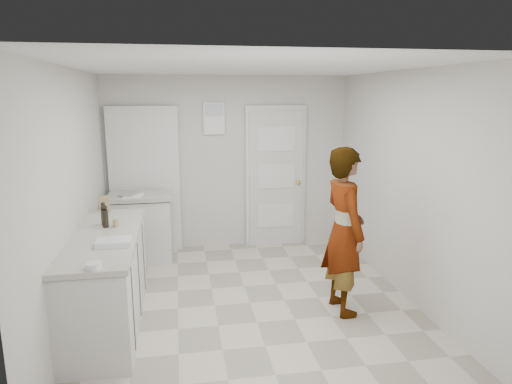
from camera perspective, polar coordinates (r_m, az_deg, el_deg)
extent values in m
plane|color=gray|center=(5.15, -0.75, -13.68)|extent=(4.00, 4.00, 0.00)
plane|color=beige|center=(6.69, -3.48, 3.61)|extent=(3.50, 0.00, 3.50)
plane|color=beige|center=(2.85, 5.56, -8.30)|extent=(3.50, 0.00, 3.50)
plane|color=beige|center=(4.79, -21.94, -0.69)|extent=(0.00, 4.00, 4.00)
plane|color=beige|center=(5.29, 18.27, 0.73)|extent=(0.00, 4.00, 4.00)
plane|color=silver|center=(4.64, -0.84, 15.34)|extent=(4.00, 4.00, 0.00)
cube|color=silver|center=(6.77, 2.51, 1.58)|extent=(0.80, 0.05, 2.00)
cube|color=silver|center=(6.80, 2.46, 1.88)|extent=(0.90, 0.04, 2.10)
sphere|color=tan|center=(6.81, 5.31, 1.18)|extent=(0.07, 0.07, 0.07)
cube|color=white|center=(6.57, -5.28, 9.13)|extent=(0.30, 0.02, 0.45)
cube|color=black|center=(6.67, -13.72, 1.26)|extent=(0.90, 0.05, 2.04)
cube|color=silver|center=(6.64, -13.74, 1.30)|extent=(0.98, 0.02, 2.10)
cube|color=silver|center=(4.79, -18.08, -10.71)|extent=(0.60, 1.90, 0.86)
cube|color=black|center=(4.95, -17.77, -14.88)|extent=(0.56, 1.86, 0.08)
cube|color=#B7B6A8|center=(4.63, -18.46, -5.34)|extent=(0.64, 1.96, 0.05)
cube|color=silver|center=(6.41, -14.14, -4.64)|extent=(0.80, 0.55, 0.86)
cube|color=black|center=(6.53, -13.96, -7.92)|extent=(0.75, 0.54, 0.08)
cube|color=#B7B6A8|center=(6.29, -14.36, -0.54)|extent=(0.84, 0.61, 0.05)
imported|color=silver|center=(4.77, 10.96, -4.82)|extent=(0.47, 0.67, 1.74)
cube|color=#A17F50|center=(5.48, -18.44, -1.40)|extent=(0.11, 0.06, 0.18)
cylinder|color=tan|center=(4.83, -17.14, -3.72)|extent=(0.05, 0.05, 0.08)
cylinder|color=black|center=(4.83, -18.31, -3.17)|extent=(0.06, 0.06, 0.18)
sphere|color=black|center=(4.81, -18.40, -1.83)|extent=(0.05, 0.05, 0.05)
cylinder|color=black|center=(4.93, -18.51, -2.82)|extent=(0.05, 0.05, 0.20)
sphere|color=black|center=(4.90, -18.60, -1.46)|extent=(0.05, 0.05, 0.05)
cube|color=silver|center=(4.27, -17.34, -6.02)|extent=(0.31, 0.22, 0.05)
cube|color=white|center=(4.27, -17.34, -6.11)|extent=(0.27, 0.18, 0.04)
cylinder|color=silver|center=(3.77, -19.61, -8.69)|extent=(0.12, 0.12, 0.05)
sphere|color=white|center=(3.76, -19.94, -8.74)|extent=(0.04, 0.04, 0.04)
sphere|color=white|center=(3.77, -19.29, -8.63)|extent=(0.04, 0.04, 0.04)
cube|color=white|center=(6.23, -15.05, -0.42)|extent=(0.26, 0.32, 0.01)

